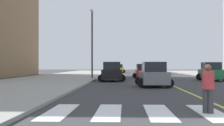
{
  "coord_description": "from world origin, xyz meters",
  "views": [
    {
      "loc": [
        -3.91,
        -6.96,
        1.69
      ],
      "look_at": [
        -5.68,
        34.47,
        1.98
      ],
      "focal_mm": 48.72,
      "sensor_mm": 36.0,
      "label": 1
    }
  ],
  "objects_px": {
    "car_green_second": "(212,72)",
    "car_black_fourth": "(112,72)",
    "pedestrian_crossing": "(208,86)",
    "car_red_third": "(143,72)",
    "car_yellow_fifth": "(119,69)",
    "street_lamp": "(92,38)",
    "car_white_sixth": "(157,69)",
    "car_gray_nearest": "(153,75)"
  },
  "relations": [
    {
      "from": "car_green_second",
      "to": "car_black_fourth",
      "type": "distance_m",
      "value": 10.8
    },
    {
      "from": "car_green_second",
      "to": "pedestrian_crossing",
      "type": "distance_m",
      "value": 23.34
    },
    {
      "from": "car_red_third",
      "to": "car_yellow_fifth",
      "type": "bearing_deg",
      "value": 95.79
    },
    {
      "from": "car_red_third",
      "to": "street_lamp",
      "type": "height_order",
      "value": "street_lamp"
    },
    {
      "from": "pedestrian_crossing",
      "to": "car_black_fourth",
      "type": "bearing_deg",
      "value": 126.89
    },
    {
      "from": "street_lamp",
      "to": "car_red_third",
      "type": "bearing_deg",
      "value": 23.74
    },
    {
      "from": "car_green_second",
      "to": "street_lamp",
      "type": "bearing_deg",
      "value": -10.11
    },
    {
      "from": "car_white_sixth",
      "to": "pedestrian_crossing",
      "type": "distance_m",
      "value": 43.56
    },
    {
      "from": "car_green_second",
      "to": "car_gray_nearest",
      "type": "bearing_deg",
      "value": 54.27
    },
    {
      "from": "car_red_third",
      "to": "car_black_fourth",
      "type": "height_order",
      "value": "car_black_fourth"
    },
    {
      "from": "car_gray_nearest",
      "to": "pedestrian_crossing",
      "type": "relative_size",
      "value": 2.56
    },
    {
      "from": "car_white_sixth",
      "to": "street_lamp",
      "type": "bearing_deg",
      "value": 59.86
    },
    {
      "from": "car_red_third",
      "to": "car_yellow_fifth",
      "type": "distance_m",
      "value": 27.92
    },
    {
      "from": "car_red_third",
      "to": "car_green_second",
      "type": "bearing_deg",
      "value": -39.86
    },
    {
      "from": "car_green_second",
      "to": "car_black_fourth",
      "type": "relative_size",
      "value": 0.99
    },
    {
      "from": "car_red_third",
      "to": "street_lamp",
      "type": "distance_m",
      "value": 7.94
    },
    {
      "from": "car_red_third",
      "to": "street_lamp",
      "type": "bearing_deg",
      "value": -157.85
    },
    {
      "from": "car_green_second",
      "to": "pedestrian_crossing",
      "type": "bearing_deg",
      "value": 75.9
    },
    {
      "from": "car_green_second",
      "to": "car_white_sixth",
      "type": "distance_m",
      "value": 21.36
    },
    {
      "from": "car_white_sixth",
      "to": "pedestrian_crossing",
      "type": "relative_size",
      "value": 2.75
    },
    {
      "from": "car_black_fourth",
      "to": "street_lamp",
      "type": "distance_m",
      "value": 6.23
    },
    {
      "from": "car_green_second",
      "to": "car_red_third",
      "type": "bearing_deg",
      "value": -36.35
    },
    {
      "from": "car_white_sixth",
      "to": "pedestrian_crossing",
      "type": "height_order",
      "value": "car_white_sixth"
    },
    {
      "from": "car_green_second",
      "to": "car_white_sixth",
      "type": "relative_size",
      "value": 0.96
    },
    {
      "from": "car_red_third",
      "to": "car_black_fourth",
      "type": "relative_size",
      "value": 0.91
    },
    {
      "from": "car_gray_nearest",
      "to": "street_lamp",
      "type": "xyz_separation_m",
      "value": [
        -6.15,
        12.04,
        4.07
      ]
    },
    {
      "from": "car_red_third",
      "to": "car_white_sixth",
      "type": "bearing_deg",
      "value": 76.29
    },
    {
      "from": "car_white_sixth",
      "to": "pedestrian_crossing",
      "type": "bearing_deg",
      "value": 83.92
    },
    {
      "from": "car_gray_nearest",
      "to": "car_green_second",
      "type": "xyz_separation_m",
      "value": [
        7.11,
        9.21,
        0.03
      ]
    },
    {
      "from": "car_gray_nearest",
      "to": "street_lamp",
      "type": "distance_m",
      "value": 14.12
    },
    {
      "from": "car_gray_nearest",
      "to": "car_white_sixth",
      "type": "xyz_separation_m",
      "value": [
        3.39,
        30.25,
        0.06
      ]
    },
    {
      "from": "car_black_fourth",
      "to": "street_lamp",
      "type": "bearing_deg",
      "value": 120.15
    },
    {
      "from": "car_red_third",
      "to": "pedestrian_crossing",
      "type": "distance_m",
      "value": 28.0
    },
    {
      "from": "car_green_second",
      "to": "street_lamp",
      "type": "height_order",
      "value": "street_lamp"
    },
    {
      "from": "car_black_fourth",
      "to": "car_white_sixth",
      "type": "bearing_deg",
      "value": 70.57
    },
    {
      "from": "car_gray_nearest",
      "to": "street_lamp",
      "type": "relative_size",
      "value": 0.53
    },
    {
      "from": "car_green_second",
      "to": "car_red_third",
      "type": "height_order",
      "value": "car_green_second"
    },
    {
      "from": "car_yellow_fifth",
      "to": "pedestrian_crossing",
      "type": "distance_m",
      "value": 55.83
    },
    {
      "from": "car_green_second",
      "to": "pedestrian_crossing",
      "type": "relative_size",
      "value": 2.64
    },
    {
      "from": "car_red_third",
      "to": "pedestrian_crossing",
      "type": "relative_size",
      "value": 2.42
    },
    {
      "from": "car_green_second",
      "to": "street_lamp",
      "type": "relative_size",
      "value": 0.55
    },
    {
      "from": "car_yellow_fifth",
      "to": "car_gray_nearest",
      "type": "bearing_deg",
      "value": -82.74
    }
  ]
}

